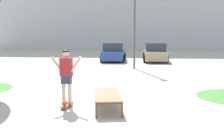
# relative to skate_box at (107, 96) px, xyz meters

# --- Properties ---
(ground_plane) EXTENTS (120.00, 120.00, 0.00)m
(ground_plane) POSITION_rel_skate_box_xyz_m (-0.25, 0.37, -0.41)
(ground_plane) COLOR #B7B5AD
(skate_box) EXTENTS (1.05, 2.00, 0.46)m
(skate_box) POSITION_rel_skate_box_xyz_m (0.00, 0.00, 0.00)
(skate_box) COLOR brown
(skate_box) RESTS_ON ground
(skateboard) EXTENTS (0.26, 0.81, 0.09)m
(skateboard) POSITION_rel_skate_box_xyz_m (-1.28, 0.05, -0.34)
(skateboard) COLOR #B23333
(skateboard) RESTS_ON ground
(skater) EXTENTS (1.00, 0.30, 1.69)m
(skater) POSITION_rel_skate_box_xyz_m (-1.28, 0.05, 0.66)
(skater) COLOR beige
(skater) RESTS_ON skateboard
(car_blue) EXTENTS (1.97, 4.23, 1.50)m
(car_blue) POSITION_rel_skate_box_xyz_m (-1.07, 14.44, 0.28)
(car_blue) COLOR #28479E
(car_blue) RESTS_ON ground
(car_tan) EXTENTS (1.93, 4.20, 1.50)m
(car_tan) POSITION_rel_skate_box_xyz_m (2.32, 14.46, 0.28)
(car_tan) COLOR tan
(car_tan) RESTS_ON ground
(light_post) EXTENTS (0.36, 0.36, 5.83)m
(light_post) POSITION_rel_skate_box_xyz_m (0.69, 9.63, 3.41)
(light_post) COLOR #4C4C51
(light_post) RESTS_ON ground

